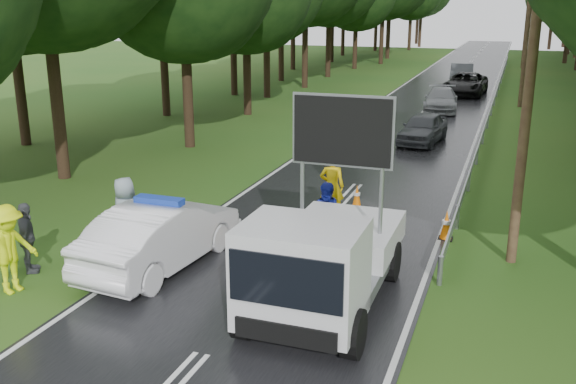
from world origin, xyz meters
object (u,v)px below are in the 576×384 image
at_px(officer, 332,186).
at_px(queue_car_second, 441,100).
at_px(queue_car_first, 423,128).
at_px(civilian, 328,216).
at_px(work_truck, 322,260).
at_px(barrier, 330,223).
at_px(queue_car_third, 466,84).
at_px(police_sedan, 161,235).
at_px(queue_car_fourth, 462,74).

relative_size(officer, queue_car_second, 0.43).
bearing_deg(queue_car_first, civilian, -85.05).
relative_size(work_truck, queue_car_second, 1.16).
relative_size(work_truck, barrier, 2.09).
distance_m(civilian, queue_car_third, 30.85).
relative_size(civilian, queue_car_third, 0.32).
distance_m(police_sedan, work_truck, 4.42).
bearing_deg(work_truck, police_sedan, 167.21).
bearing_deg(barrier, queue_car_fourth, 79.06).
xyz_separation_m(barrier, queue_car_third, (0.79, 31.13, -0.04)).
bearing_deg(queue_car_fourth, queue_car_second, -94.19).
distance_m(queue_car_first, queue_car_third, 16.87).
height_order(civilian, queue_car_first, civilian).
bearing_deg(barrier, civilian, 100.75).
relative_size(police_sedan, queue_car_third, 0.89).
distance_m(queue_car_first, queue_car_second, 9.47).
xyz_separation_m(police_sedan, barrier, (3.54, 2.21, 0.01)).
distance_m(work_truck, queue_car_fourth, 40.33).
xyz_separation_m(police_sedan, civilian, (3.43, 2.50, 0.08)).
xyz_separation_m(work_truck, barrier, (-0.75, 3.19, -0.34)).
height_order(officer, queue_car_second, officer).
xyz_separation_m(work_truck, civilian, (-0.87, 3.48, -0.27)).
bearing_deg(queue_car_third, queue_car_first, -88.70).
height_order(police_sedan, queue_car_fourth, police_sedan).
bearing_deg(barrier, queue_car_first, 77.84).
xyz_separation_m(queue_car_first, queue_car_fourth, (-0.30, 22.86, 0.12)).
bearing_deg(work_truck, queue_car_fourth, 91.12).
distance_m(civilian, queue_car_first, 13.99).
xyz_separation_m(work_truck, queue_car_second, (-0.75, 26.92, -0.49)).
height_order(queue_car_first, queue_car_second, queue_car_first).
bearing_deg(work_truck, queue_car_third, 89.98).
bearing_deg(queue_car_second, work_truck, -93.42).
xyz_separation_m(officer, queue_car_second, (0.69, 21.10, -0.32)).
relative_size(queue_car_first, queue_car_fourth, 0.82).
height_order(queue_car_second, queue_car_fourth, queue_car_fourth).
bearing_deg(queue_car_second, barrier, -95.02).
bearing_deg(officer, queue_car_third, -105.42).
xyz_separation_m(work_truck, queue_car_third, (0.04, 34.32, -0.38)).
relative_size(civilian, queue_car_second, 0.38).
bearing_deg(work_truck, officer, 103.90).
height_order(civilian, queue_car_third, civilian).
distance_m(officer, queue_car_first, 11.69).
bearing_deg(queue_car_second, officer, -96.88).
relative_size(police_sedan, queue_car_second, 1.08).
distance_m(barrier, queue_car_second, 23.73).
bearing_deg(barrier, work_truck, -87.70).
distance_m(barrier, officer, 2.73).
xyz_separation_m(barrier, officer, (-0.69, 2.63, 0.17)).
height_order(civilian, queue_car_second, civilian).
bearing_deg(queue_car_fourth, queue_car_third, -86.66).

